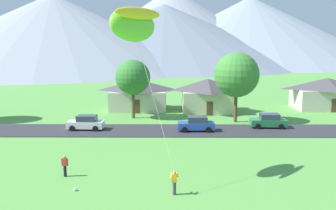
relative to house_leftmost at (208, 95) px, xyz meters
name	(u,v)px	position (x,y,z in m)	size (l,w,h in m)	color
road_strip	(174,130)	(-5.11, -12.45, -2.49)	(160.00, 6.44, 0.08)	#2D2D33
mountain_far_east_ridge	(249,30)	(33.18, 134.58, 13.37)	(127.69, 127.69, 31.78)	gray
mountain_central_ridge	(54,31)	(-50.49, 93.80, 11.63)	(119.33, 119.33, 28.31)	#8E939E
mountain_west_ridge	(173,25)	(-4.42, 135.55, 15.64)	(113.10, 113.10, 36.33)	#8E939E
mountain_east_ridge	(164,35)	(-8.22, 117.30, 10.84)	(127.25, 127.25, 26.73)	slate
house_leftmost	(208,95)	(0.00, 0.00, 0.00)	(8.00, 6.96, 4.88)	beige
house_left_center	(138,94)	(-10.36, 1.69, -0.15)	(8.97, 6.99, 4.59)	beige
house_right_center	(327,93)	(18.51, 2.54, -0.06)	(10.26, 6.77, 4.77)	beige
tree_left_of_center	(133,77)	(-10.54, -4.92, 3.01)	(4.69, 4.69, 7.91)	brown
tree_center	(237,75)	(2.87, -7.41, 3.56)	(5.73, 5.73, 8.97)	brown
parked_car_white_west_end	(86,123)	(-15.39, -12.12, -1.66)	(4.28, 2.23, 1.68)	white
parked_car_blue_mid_west	(196,124)	(-2.51, -12.70, -1.66)	(4.22, 2.11, 1.68)	#2847A8
parked_car_green_mid_east	(268,121)	(6.25, -10.94, -1.66)	(4.28, 2.23, 1.68)	#237042
kite_flyer_with_kite	(134,25)	(-8.15, -27.90, 8.92)	(5.38, 5.80, 12.83)	#3D3D42
watcher_person	(65,165)	(-13.60, -27.75, -1.65)	(0.56, 0.24, 1.68)	black
soccer_ball	(75,189)	(-12.14, -30.63, -2.41)	(0.24, 0.24, 0.24)	white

